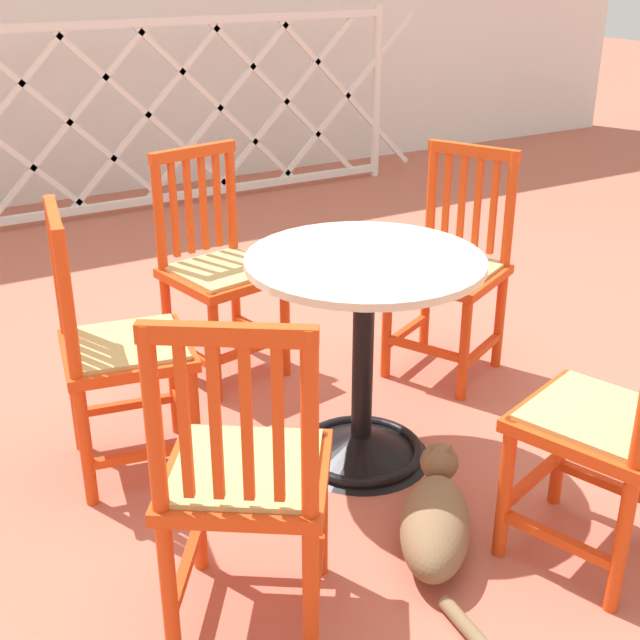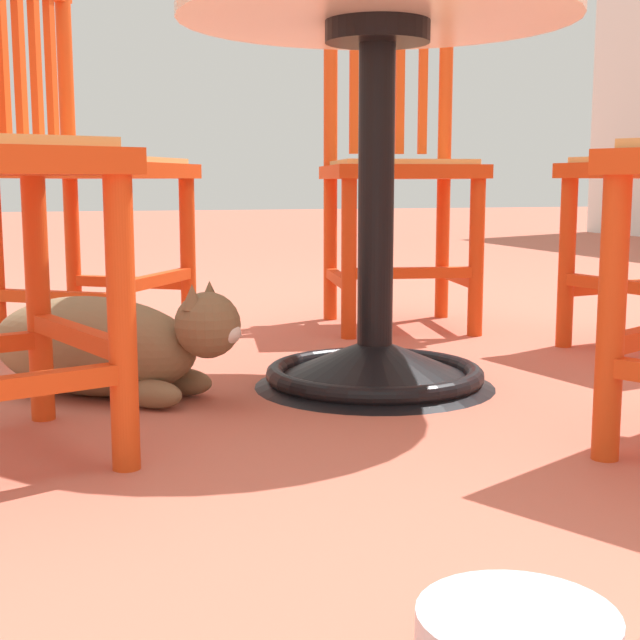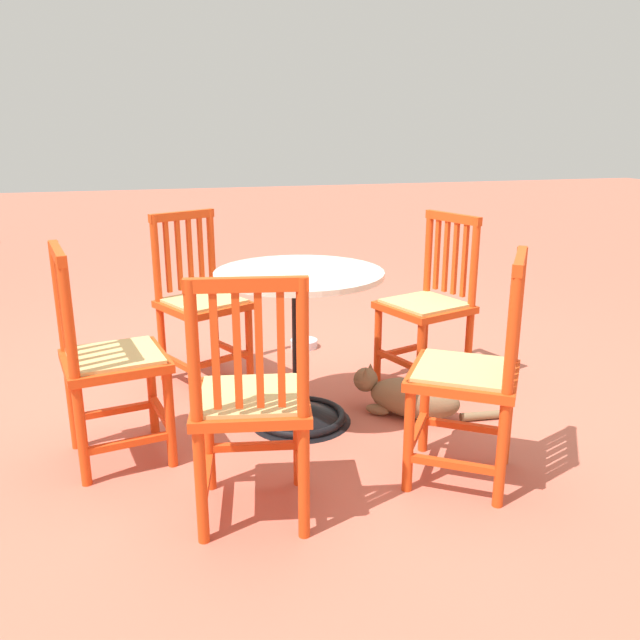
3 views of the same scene
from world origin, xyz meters
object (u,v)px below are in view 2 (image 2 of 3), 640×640
at_px(orange_chair_near_fence, 83,170).
at_px(cafe_table, 376,244).
at_px(orange_chair_tucked_in, 398,172).
at_px(tabby_cat, 108,347).

bearing_deg(orange_chair_near_fence, cafe_table, 37.25).
height_order(cafe_table, orange_chair_tucked_in, orange_chair_tucked_in).
xyz_separation_m(cafe_table, orange_chair_near_fence, (-0.67, -0.51, 0.15)).
height_order(orange_chair_tucked_in, orange_chair_near_fence, same).
bearing_deg(cafe_table, orange_chair_near_fence, -142.75).
distance_m(orange_chair_near_fence, tabby_cat, 0.69).
bearing_deg(orange_chair_tucked_in, orange_chair_near_fence, -87.33).
bearing_deg(orange_chair_tucked_in, cafe_table, -25.79).
xyz_separation_m(cafe_table, tabby_cat, (-0.07, -0.51, -0.19)).
distance_m(cafe_table, orange_chair_tucked_in, 0.80).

